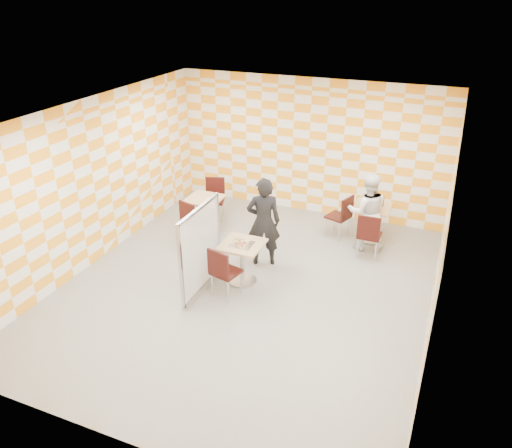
{
  "coord_description": "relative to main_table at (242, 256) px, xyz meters",
  "views": [
    {
      "loc": [
        2.93,
        -6.67,
        4.8
      ],
      "look_at": [
        0.1,
        0.2,
        1.15
      ],
      "focal_mm": 35.0,
      "sensor_mm": 36.0,
      "label": 1
    }
  ],
  "objects": [
    {
      "name": "chair_second_side",
      "position": [
        1.2,
        2.29,
        0.04
      ],
      "size": [
        0.54,
        0.54,
        0.92
      ],
      "color": "black",
      "rests_on": "ground"
    },
    {
      "name": "chair_empty_near",
      "position": [
        -1.5,
        0.92,
        0.04
      ],
      "size": [
        0.53,
        0.54,
        0.92
      ],
      "color": "black",
      "rests_on": "ground"
    },
    {
      "name": "soda_bottle",
      "position": [
        1.93,
        2.49,
        0.34
      ],
      "size": [
        0.07,
        0.07,
        0.23
      ],
      "color": "black",
      "rests_on": "second_table"
    },
    {
      "name": "main_table",
      "position": [
        0.0,
        0.0,
        0.0
      ],
      "size": [
        0.7,
        0.7,
        0.75
      ],
      "color": "tan",
      "rests_on": "ground"
    },
    {
      "name": "pizza_on_foil",
      "position": [
        -0.0,
        -0.02,
        0.26
      ],
      "size": [
        0.4,
        0.4,
        0.04
      ],
      "color": "silver",
      "rests_on": "main_table"
    },
    {
      "name": "chair_second_front",
      "position": [
        1.87,
        1.64,
        0.04
      ],
      "size": [
        0.42,
        0.43,
        0.92
      ],
      "color": "black",
      "rests_on": "ground"
    },
    {
      "name": "chair_main_front",
      "position": [
        -0.09,
        -0.59,
        0.04
      ],
      "size": [
        0.51,
        0.52,
        0.92
      ],
      "color": "black",
      "rests_on": "ground"
    },
    {
      "name": "sport_bottle",
      "position": [
        1.61,
        2.53,
        0.33
      ],
      "size": [
        0.06,
        0.06,
        0.2
      ],
      "color": "white",
      "rests_on": "second_table"
    },
    {
      "name": "room_shell",
      "position": [
        0.14,
        0.39,
        0.99
      ],
      "size": [
        7.0,
        7.0,
        7.0
      ],
      "color": "gray",
      "rests_on": "ground"
    },
    {
      "name": "partition",
      "position": [
        -0.53,
        -0.5,
        0.28
      ],
      "size": [
        0.08,
        1.38,
        1.55
      ],
      "color": "white",
      "rests_on": "ground"
    },
    {
      "name": "empty_table",
      "position": [
        -1.52,
        1.52,
        0.0
      ],
      "size": [
        0.7,
        0.7,
        0.75
      ],
      "color": "tan",
      "rests_on": "ground"
    },
    {
      "name": "second_table",
      "position": [
        1.77,
        2.43,
        0.0
      ],
      "size": [
        0.7,
        0.7,
        0.75
      ],
      "color": "tan",
      "rests_on": "ground"
    },
    {
      "name": "chair_empty_far",
      "position": [
        -1.62,
        2.17,
        0.04
      ],
      "size": [
        0.53,
        0.54,
        0.92
      ],
      "color": "black",
      "rests_on": "ground"
    },
    {
      "name": "man_dark",
      "position": [
        0.1,
        0.74,
        0.34
      ],
      "size": [
        0.73,
        0.63,
        1.7
      ],
      "primitive_type": "imported",
      "rotation": [
        0.0,
        0.0,
        3.56
      ],
      "color": "black",
      "rests_on": "ground"
    },
    {
      "name": "man_white",
      "position": [
        1.73,
        2.05,
        0.27
      ],
      "size": [
        0.9,
        0.79,
        1.56
      ],
      "primitive_type": "imported",
      "rotation": [
        0.0,
        0.0,
        3.44
      ],
      "color": "white",
      "rests_on": "ground"
    }
  ]
}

